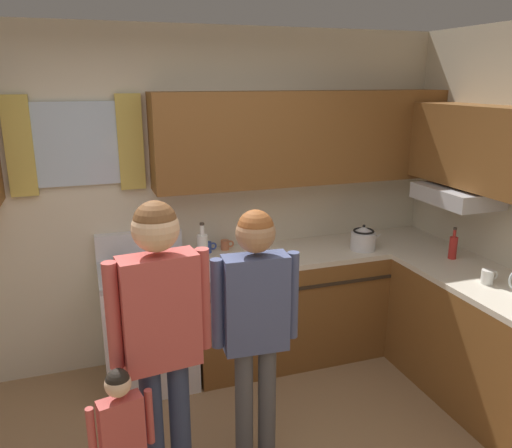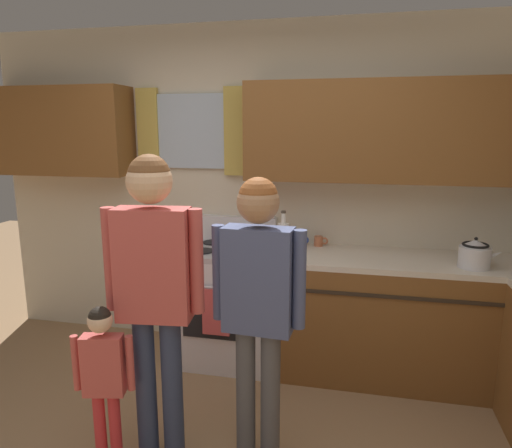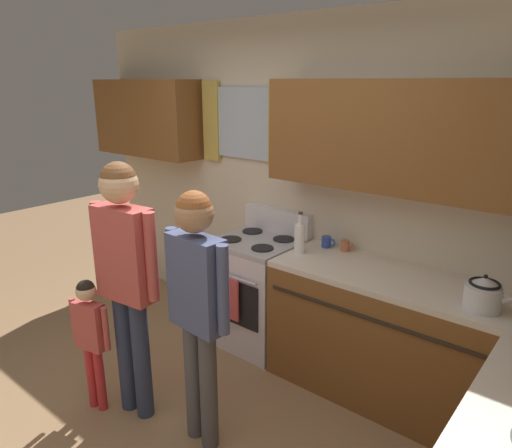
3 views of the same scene
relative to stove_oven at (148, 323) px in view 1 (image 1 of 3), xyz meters
The scene contains 12 objects.
back_wall_unit 1.09m from the stove_oven, 47.37° to the left, with size 4.60×0.42×2.60m.
kitchen_counter_run 1.78m from the stove_oven, 13.83° to the right, with size 2.15×2.08×0.90m.
stove_oven is the anchor object (origin of this frame).
bottle_milk_white 0.70m from the stove_oven, ahead, with size 0.08×0.08×0.31m.
bottle_sauce_red 2.37m from the stove_oven, 13.60° to the right, with size 0.06×0.06×0.25m.
mug_ceramic_white 2.42m from the stove_oven, 25.54° to the right, with size 0.13×0.08×0.09m.
cup_terracotta 0.85m from the stove_oven, 17.96° to the left, with size 0.11×0.07×0.08m.
mug_cobalt_blue 0.73m from the stove_oven, 20.85° to the left, with size 0.11×0.07×0.08m.
stovetop_kettle 1.80m from the stove_oven, ahead, with size 0.27×0.20×0.21m.
adult_holding_child 1.34m from the stove_oven, 92.57° to the right, with size 0.52×0.23×1.68m.
adult_in_plaid 1.32m from the stove_oven, 67.07° to the right, with size 0.49×0.21×1.57m.
small_child 1.39m from the stove_oven, 101.90° to the right, with size 0.31×0.13×0.93m.
Camera 1 is at (-0.53, -1.96, 2.22)m, focal length 35.57 mm.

